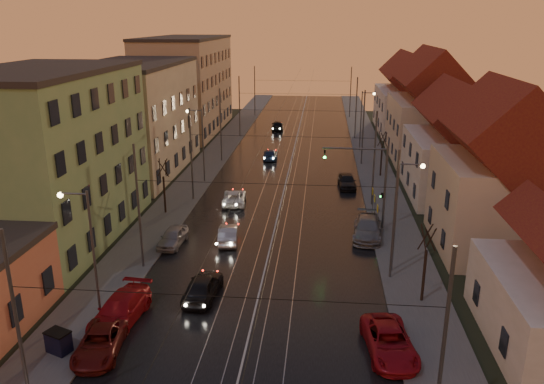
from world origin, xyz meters
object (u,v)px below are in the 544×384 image
(parked_left_2, at_px, (120,310))
(street_lamp_0, at_px, (87,244))
(driving_car_4, at_px, (277,125))
(driving_car_0, at_px, (203,286))
(parked_right_1, at_px, (367,228))
(street_lamp_3, at_px, (364,115))
(parked_left_3, at_px, (173,237))
(street_lamp_1, at_px, (401,206))
(dumpster, at_px, (59,342))
(parked_right_2, at_px, (347,181))
(parked_right_0, at_px, (389,342))
(parked_left_1, at_px, (100,342))
(traffic_light_mast, at_px, (373,177))
(street_lamp_2, at_px, (200,138))
(driving_car_1, at_px, (228,234))
(driving_car_3, at_px, (270,155))
(driving_car_2, at_px, (234,197))

(parked_left_2, bearing_deg, street_lamp_0, -173.52)
(driving_car_4, height_order, parked_left_2, parked_left_2)
(driving_car_0, height_order, parked_right_1, parked_right_1)
(street_lamp_3, distance_m, parked_left_3, 37.07)
(street_lamp_1, relative_size, dumpster, 6.67)
(driving_car_4, bearing_deg, parked_right_2, 103.03)
(parked_right_0, distance_m, dumpster, 17.31)
(driving_car_0, bearing_deg, parked_left_1, 60.92)
(parked_left_1, distance_m, parked_left_3, 14.19)
(parked_right_0, bearing_deg, driving_car_4, 93.53)
(street_lamp_1, distance_m, parked_right_1, 7.55)
(traffic_light_mast, height_order, parked_right_0, traffic_light_mast)
(street_lamp_2, height_order, parked_left_3, street_lamp_2)
(street_lamp_0, height_order, driving_car_4, street_lamp_0)
(street_lamp_2, xyz_separation_m, traffic_light_mast, (17.10, -12.00, -0.29))
(parked_left_2, bearing_deg, parked_right_1, 48.02)
(driving_car_1, height_order, parked_right_1, parked_right_1)
(parked_right_1, bearing_deg, parked_left_1, -125.64)
(street_lamp_0, height_order, driving_car_3, street_lamp_0)
(traffic_light_mast, height_order, parked_left_1, traffic_light_mast)
(driving_car_3, distance_m, parked_left_1, 41.89)
(parked_left_1, distance_m, parked_left_2, 3.05)
(street_lamp_2, height_order, parked_right_2, street_lamp_2)
(street_lamp_3, bearing_deg, parked_left_1, -109.51)
(parked_right_0, bearing_deg, street_lamp_1, 73.83)
(street_lamp_2, xyz_separation_m, street_lamp_3, (18.21, 16.00, 0.00))
(street_lamp_0, xyz_separation_m, driving_car_2, (4.66, 21.34, -4.25))
(parked_left_1, height_order, parked_right_0, parked_right_0)
(driving_car_2, relative_size, driving_car_3, 1.06)
(driving_car_3, xyz_separation_m, dumpster, (-7.00, -41.89, 0.08))
(driving_car_4, relative_size, parked_left_3, 1.14)
(street_lamp_1, relative_size, driving_car_2, 1.76)
(driving_car_0, xyz_separation_m, parked_left_3, (-4.13, 7.87, -0.09))
(driving_car_1, bearing_deg, dumpster, 60.73)
(driving_car_1, distance_m, parked_right_0, 17.62)
(driving_car_1, xyz_separation_m, parked_right_0, (10.96, -13.79, 0.03))
(traffic_light_mast, xyz_separation_m, parked_left_1, (-15.55, -19.01, -3.96))
(parked_right_0, bearing_deg, traffic_light_mast, 81.59)
(driving_car_4, bearing_deg, traffic_light_mast, 100.11)
(driving_car_3, bearing_deg, parked_left_1, 80.26)
(parked_right_0, bearing_deg, street_lamp_2, 112.39)
(parked_left_2, bearing_deg, traffic_light_mast, 50.78)
(street_lamp_1, relative_size, parked_left_2, 1.50)
(parked_left_1, height_order, parked_right_2, parked_right_2)
(parked_left_3, distance_m, parked_right_1, 15.49)
(driving_car_3, bearing_deg, parked_right_2, 126.56)
(street_lamp_3, distance_m, driving_car_2, 26.74)
(parked_left_3, relative_size, parked_right_2, 0.93)
(driving_car_1, height_order, driving_car_3, driving_car_1)
(street_lamp_2, bearing_deg, parked_left_1, -87.13)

